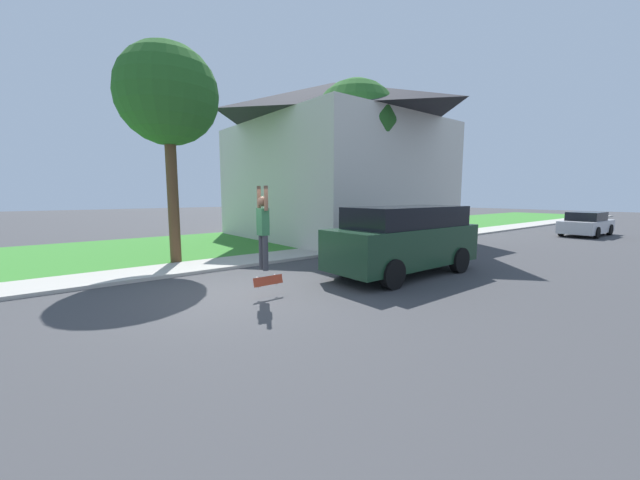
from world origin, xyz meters
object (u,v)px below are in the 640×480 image
at_px(lawn_tree_near, 168,96).
at_px(car_down_street, 586,224).
at_px(skateboarder, 263,227).
at_px(lawn_tree_far, 356,126).
at_px(suv_parked, 405,239).
at_px(skateboard, 268,281).

distance_m(lawn_tree_near, car_down_street, 22.77).
relative_size(car_down_street, skateboarder, 2.23).
height_order(lawn_tree_far, skateboarder, lawn_tree_far).
bearing_deg(car_down_street, lawn_tree_far, -112.34).
height_order(suv_parked, car_down_street, suv_parked).
height_order(skateboarder, skateboard, skateboarder).
distance_m(suv_parked, car_down_street, 16.58).
bearing_deg(skateboard, lawn_tree_far, 123.23).
bearing_deg(skateboard, car_down_street, 88.49).
xyz_separation_m(lawn_tree_far, skateboard, (4.96, -7.57, -5.09)).
height_order(suv_parked, skateboard, suv_parked).
xyz_separation_m(suv_parked, skateboarder, (-0.52, -4.47, 0.56)).
bearing_deg(lawn_tree_far, lawn_tree_near, -93.46).
bearing_deg(lawn_tree_near, skateboarder, 4.05).
height_order(lawn_tree_near, suv_parked, lawn_tree_near).
xyz_separation_m(lawn_tree_near, skateboarder, (5.37, 0.38, -3.91)).
bearing_deg(skateboarder, skateboard, 44.73).
relative_size(suv_parked, skateboard, 6.49).
distance_m(lawn_tree_near, lawn_tree_far, 8.03).
relative_size(skateboarder, skateboard, 2.49).
xyz_separation_m(car_down_street, skateboard, (-0.55, -20.98, -0.28)).
bearing_deg(skateboard, suv_parked, 84.12).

